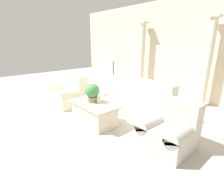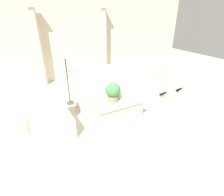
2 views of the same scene
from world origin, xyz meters
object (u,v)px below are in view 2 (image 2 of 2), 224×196
(coffee_table, at_px, (117,109))
(potted_plant, at_px, (113,91))
(loveseat, at_px, (42,119))
(armchair, at_px, (160,87))
(floor_lamp, at_px, (65,55))
(sofa_long, at_px, (106,87))

(coffee_table, height_order, potted_plant, potted_plant)
(loveseat, bearing_deg, armchair, 3.57)
(floor_lamp, distance_m, armchair, 2.83)
(coffee_table, bearing_deg, floor_lamp, 120.98)
(coffee_table, distance_m, floor_lamp, 1.90)
(coffee_table, xyz_separation_m, floor_lamp, (-0.79, 1.32, 1.12))
(loveseat, distance_m, potted_plant, 1.61)
(sofa_long, xyz_separation_m, armchair, (1.42, -0.73, -0.01))
(potted_plant, bearing_deg, floor_lamp, 118.37)
(coffee_table, relative_size, floor_lamp, 0.76)
(coffee_table, xyz_separation_m, potted_plant, (-0.10, 0.04, 0.48))
(sofa_long, bearing_deg, floor_lamp, 171.99)
(potted_plant, relative_size, floor_lamp, 0.28)
(coffee_table, distance_m, potted_plant, 0.49)
(sofa_long, bearing_deg, armchair, -27.23)
(loveseat, bearing_deg, floor_lamp, 51.57)
(potted_plant, distance_m, floor_lamp, 1.59)
(loveseat, distance_m, armchair, 3.36)
(armchair, bearing_deg, sofa_long, 152.77)
(sofa_long, relative_size, coffee_table, 1.62)
(loveseat, height_order, floor_lamp, floor_lamp)
(floor_lamp, xyz_separation_m, armchair, (2.49, -0.88, -1.03))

